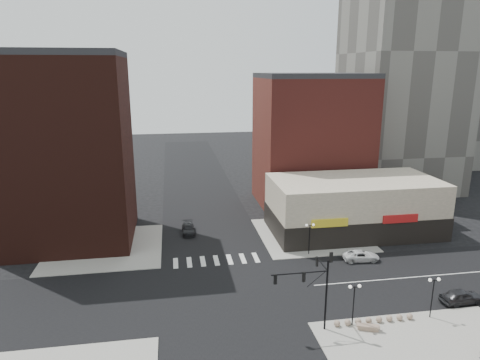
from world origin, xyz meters
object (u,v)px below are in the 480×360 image
object	(u,v)px
street_lamp_se_a	(354,294)
traffic_signal	(315,280)
dark_sedan_north	(188,229)
street_lamp_se_b	(433,288)
white_suv	(361,256)
stone_bench	(368,327)
dark_sedan_east	(461,297)
street_lamp_ne	(310,231)

from	to	relation	value
street_lamp_se_a	traffic_signal	bearing A→B (deg)	177.43
traffic_signal	dark_sedan_north	size ratio (longest dim) A/B	1.71
traffic_signal	street_lamp_se_b	size ratio (longest dim) A/B	1.87
street_lamp_se_b	white_suv	bearing A→B (deg)	94.51
street_lamp_se_a	stone_bench	size ratio (longest dim) A/B	1.93
street_lamp_se_b	white_suv	xyz separation A→B (m)	(-1.05, 13.30, -2.65)
dark_sedan_east	stone_bench	xyz separation A→B (m)	(-11.65, -3.00, -0.38)
street_lamp_se_a	stone_bench	world-z (taller)	street_lamp_se_a
street_lamp_se_a	white_suv	size ratio (longest dim) A/B	0.91
white_suv	street_lamp_se_a	bearing A→B (deg)	157.42
dark_sedan_east	dark_sedan_north	size ratio (longest dim) A/B	0.98
street_lamp_se_a	stone_bench	distance (m)	3.27
white_suv	dark_sedan_north	size ratio (longest dim) A/B	1.01
street_lamp_se_a	street_lamp_ne	distance (m)	16.03
street_lamp_ne	dark_sedan_east	size ratio (longest dim) A/B	0.94
stone_bench	dark_sedan_east	bearing A→B (deg)	36.28
traffic_signal	dark_sedan_north	world-z (taller)	traffic_signal
street_lamp_se_b	dark_sedan_east	world-z (taller)	street_lamp_se_b
street_lamp_ne	white_suv	bearing A→B (deg)	-24.43
traffic_signal	street_lamp_ne	distance (m)	16.62
street_lamp_se_a	white_suv	world-z (taller)	street_lamp_se_a
white_suv	traffic_signal	bearing A→B (deg)	145.80
traffic_signal	street_lamp_se_b	xyz separation A→B (m)	(11.76, -0.17, -1.67)
street_lamp_se_a	street_lamp_ne	bearing A→B (deg)	86.42
street_lamp_ne	stone_bench	distance (m)	17.25
traffic_signal	white_suv	distance (m)	17.49
white_suv	stone_bench	distance (m)	15.45
traffic_signal	street_lamp_se_b	world-z (taller)	traffic_signal
dark_sedan_north	stone_bench	bearing A→B (deg)	-61.03
street_lamp_se_b	dark_sedan_north	world-z (taller)	street_lamp_se_b
street_lamp_se_b	stone_bench	xyz separation A→B (m)	(-6.89, -1.00, -2.91)
street_lamp_se_b	traffic_signal	bearing A→B (deg)	179.18
street_lamp_ne	stone_bench	world-z (taller)	street_lamp_ne
traffic_signal	street_lamp_se_a	world-z (taller)	traffic_signal
street_lamp_se_b	dark_sedan_east	size ratio (longest dim) A/B	0.94
traffic_signal	dark_sedan_north	xyz separation A→B (m)	(-10.38, 26.03, -4.30)
street_lamp_se_a	street_lamp_se_b	distance (m)	8.00
street_lamp_se_b	street_lamp_ne	world-z (taller)	same
dark_sedan_east	street_lamp_se_a	bearing A→B (deg)	95.41
stone_bench	street_lamp_se_a	bearing A→B (deg)	159.82
traffic_signal	dark_sedan_east	size ratio (longest dim) A/B	1.76
traffic_signal	street_lamp_se_b	bearing A→B (deg)	-0.82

